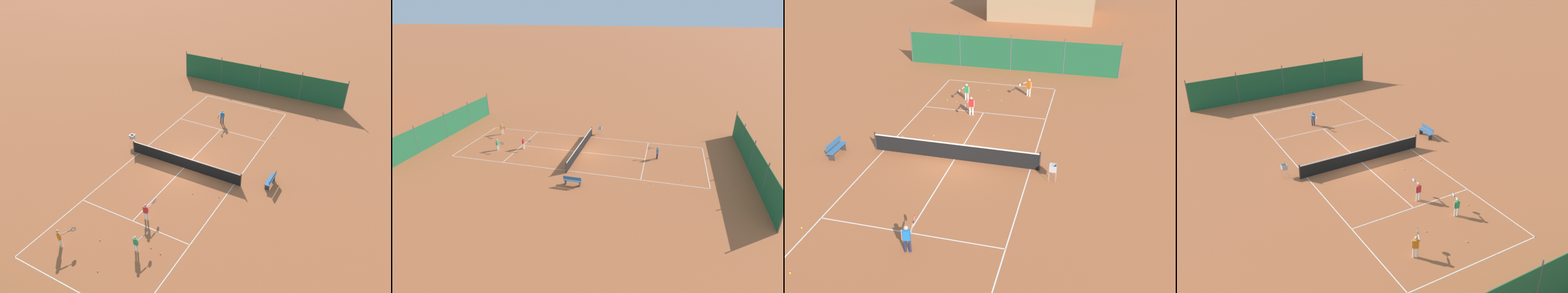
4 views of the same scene
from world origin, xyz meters
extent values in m
plane|color=#B25B33|center=(0.00, 0.00, 0.00)|extent=(600.00, 600.00, 0.00)
cube|color=white|center=(0.00, 11.90, 0.00)|extent=(8.25, 0.05, 0.01)
cube|color=white|center=(0.00, -11.90, 0.00)|extent=(8.25, 0.05, 0.01)
cube|color=white|center=(-4.10, 0.00, 0.00)|extent=(0.05, 23.85, 0.01)
cube|color=white|center=(4.10, 0.00, 0.00)|extent=(0.05, 23.85, 0.01)
cube|color=white|center=(0.00, 6.40, 0.00)|extent=(8.20, 0.05, 0.01)
cube|color=white|center=(0.00, -6.40, 0.00)|extent=(8.20, 0.05, 0.01)
cube|color=white|center=(0.00, 0.00, 0.00)|extent=(0.05, 12.80, 0.01)
cylinder|color=#2D2D2D|center=(-4.55, 0.00, 0.53)|extent=(0.08, 0.08, 1.06)
cylinder|color=#2D2D2D|center=(4.55, 0.00, 0.53)|extent=(0.08, 0.08, 1.06)
cube|color=black|center=(0.00, 0.00, 0.46)|extent=(9.10, 0.02, 0.91)
cube|color=white|center=(0.00, 0.00, 0.93)|extent=(9.10, 0.04, 0.06)
cube|color=#1E6038|center=(0.00, -15.50, 1.30)|extent=(17.20, 0.04, 2.60)
cylinder|color=#59595E|center=(-8.60, -15.50, 1.45)|extent=(0.08, 0.08, 2.90)
cylinder|color=#59595E|center=(-4.30, -15.50, 1.45)|extent=(0.08, 0.08, 2.90)
cylinder|color=#59595E|center=(0.00, -15.50, 1.45)|extent=(0.08, 0.08, 2.90)
cylinder|color=#59595E|center=(4.30, -15.50, 1.45)|extent=(0.08, 0.08, 2.90)
cylinder|color=#59595E|center=(8.60, -15.50, 1.45)|extent=(0.08, 0.08, 2.90)
cylinder|color=white|center=(-0.59, 5.88, 0.29)|extent=(0.10, 0.10, 0.58)
cylinder|color=white|center=(-0.78, 5.87, 0.29)|extent=(0.10, 0.10, 0.58)
cube|color=red|center=(-0.68, 5.88, 0.81)|extent=(0.29, 0.17, 0.45)
sphere|color=tan|center=(-0.68, 5.88, 1.15)|extent=(0.18, 0.18, 0.18)
cylinder|color=tan|center=(-0.50, 5.88, 0.81)|extent=(0.07, 0.07, 0.45)
cylinder|color=tan|center=(-0.86, 5.65, 0.99)|extent=(0.08, 0.45, 0.07)
cylinder|color=black|center=(-0.85, 5.32, 0.99)|extent=(0.03, 0.21, 0.03)
torus|color=#1E4CB2|center=(-0.84, 5.08, 0.99)|extent=(0.03, 0.28, 0.28)
cylinder|color=silver|center=(-0.84, 5.08, 0.99)|extent=(0.01, 0.25, 0.25)
cylinder|color=white|center=(-1.58, 8.25, 0.28)|extent=(0.10, 0.10, 0.55)
cylinder|color=white|center=(-1.75, 8.28, 0.28)|extent=(0.10, 0.10, 0.55)
cube|color=#239E5B|center=(-1.67, 8.26, 0.77)|extent=(0.29, 0.19, 0.43)
sphere|color=beige|center=(-1.67, 8.26, 1.09)|extent=(0.17, 0.17, 0.17)
cylinder|color=beige|center=(-1.50, 8.24, 0.77)|extent=(0.06, 0.06, 0.43)
cylinder|color=beige|center=(-1.87, 8.08, 0.94)|extent=(0.13, 0.43, 0.06)
cylinder|color=black|center=(-1.92, 7.77, 0.94)|extent=(0.06, 0.20, 0.03)
torus|color=black|center=(-1.95, 7.53, 0.94)|extent=(0.07, 0.28, 0.28)
cylinder|color=silver|center=(-1.95, 7.53, 0.94)|extent=(0.04, 0.25, 0.25)
cylinder|color=white|center=(2.48, 9.99, 0.30)|extent=(0.11, 0.11, 0.61)
cylinder|color=white|center=(2.31, 10.08, 0.30)|extent=(0.11, 0.11, 0.61)
cube|color=orange|center=(2.39, 10.04, 0.84)|extent=(0.34, 0.28, 0.47)
sphere|color=tan|center=(2.39, 10.04, 1.20)|extent=(0.19, 0.19, 0.19)
cylinder|color=tan|center=(2.56, 9.95, 0.84)|extent=(0.07, 0.07, 0.47)
cylinder|color=tan|center=(2.12, 9.91, 1.03)|extent=(0.27, 0.45, 0.07)
cylinder|color=black|center=(1.97, 9.61, 1.03)|extent=(0.12, 0.20, 0.03)
torus|color=black|center=(1.86, 9.39, 1.03)|extent=(0.15, 0.26, 0.28)
cylinder|color=silver|center=(1.86, 9.39, 1.03)|extent=(0.12, 0.22, 0.25)
cylinder|color=#23284C|center=(0.31, -7.51, 0.30)|extent=(0.10, 0.10, 0.59)
cylinder|color=#23284C|center=(0.50, -7.47, 0.30)|extent=(0.10, 0.10, 0.59)
cube|color=blue|center=(0.40, -7.49, 0.82)|extent=(0.31, 0.22, 0.46)
sphere|color=tan|center=(0.40, -7.49, 1.17)|extent=(0.18, 0.18, 0.18)
cylinder|color=tan|center=(0.23, -7.53, 0.82)|extent=(0.07, 0.07, 0.46)
cylinder|color=tan|center=(0.53, -7.23, 1.00)|extent=(0.16, 0.46, 0.07)
cylinder|color=black|center=(0.46, -6.90, 1.00)|extent=(0.07, 0.21, 0.03)
torus|color=red|center=(0.41, -6.66, 1.00)|extent=(0.08, 0.28, 0.28)
cylinder|color=silver|center=(0.41, -6.66, 1.00)|extent=(0.06, 0.24, 0.25)
sphere|color=#CCE033|center=(-3.35, -9.72, 0.03)|extent=(0.07, 0.07, 0.07)
sphere|color=#CCE033|center=(-4.50, -7.26, 0.03)|extent=(0.07, 0.07, 0.07)
sphere|color=#CCE033|center=(-3.76, 1.79, 0.03)|extent=(0.07, 0.07, 0.07)
sphere|color=#CCE033|center=(-2.97, 7.79, 0.03)|extent=(0.07, 0.07, 0.07)
sphere|color=#CCE033|center=(-2.01, 2.33, 0.03)|extent=(0.07, 0.07, 0.07)
sphere|color=#CCE033|center=(-0.65, 10.42, 0.03)|extent=(0.07, 0.07, 0.07)
sphere|color=#CCE033|center=(0.71, 8.63, 0.03)|extent=(0.07, 0.07, 0.07)
sphere|color=#CCE033|center=(-2.25, 7.68, 0.03)|extent=(0.07, 0.07, 0.07)
cylinder|color=#B7B7BC|center=(5.13, -0.99, 0.28)|extent=(0.02, 0.02, 0.55)
cylinder|color=#B7B7BC|center=(5.47, -0.99, 0.28)|extent=(0.02, 0.02, 0.55)
cylinder|color=#B7B7BC|center=(5.13, -0.65, 0.28)|extent=(0.02, 0.02, 0.55)
cylinder|color=#B7B7BC|center=(5.47, -0.65, 0.28)|extent=(0.02, 0.02, 0.55)
cube|color=#B7B7BC|center=(5.30, -0.82, 0.56)|extent=(0.34, 0.34, 0.02)
cube|color=#B7B7BC|center=(5.30, -0.99, 0.72)|extent=(0.34, 0.02, 0.34)
cube|color=#B7B7BC|center=(5.30, -0.65, 0.72)|extent=(0.34, 0.02, 0.34)
cube|color=#B7B7BC|center=(5.13, -0.82, 0.72)|extent=(0.02, 0.34, 0.34)
cube|color=#B7B7BC|center=(5.47, -0.82, 0.72)|extent=(0.02, 0.34, 0.34)
sphere|color=#CCE033|center=(5.38, -0.79, 0.60)|extent=(0.07, 0.07, 0.07)
sphere|color=#CCE033|center=(5.28, -0.77, 0.60)|extent=(0.07, 0.07, 0.07)
sphere|color=#CCE033|center=(5.34, -0.89, 0.60)|extent=(0.07, 0.07, 0.07)
sphere|color=#CCE033|center=(5.21, -0.91, 0.60)|extent=(0.07, 0.07, 0.07)
sphere|color=#CCE033|center=(5.23, -0.88, 0.60)|extent=(0.07, 0.07, 0.07)
sphere|color=#CCE033|center=(5.27, -0.90, 0.60)|extent=(0.07, 0.07, 0.07)
sphere|color=#CCE033|center=(5.44, -0.70, 0.66)|extent=(0.07, 0.07, 0.07)
sphere|color=#CCE033|center=(5.38, -0.95, 0.66)|extent=(0.07, 0.07, 0.07)
sphere|color=#CCE033|center=(5.34, -0.91, 0.66)|extent=(0.07, 0.07, 0.07)
sphere|color=#CCE033|center=(5.31, -0.82, 0.66)|extent=(0.07, 0.07, 0.07)
sphere|color=#CCE033|center=(5.29, -0.85, 0.66)|extent=(0.07, 0.07, 0.07)
sphere|color=#CCE033|center=(5.41, -0.94, 0.66)|extent=(0.07, 0.07, 0.07)
sphere|color=#CCE033|center=(5.43, -0.88, 0.71)|extent=(0.07, 0.07, 0.07)
cube|color=#336699|center=(-6.30, -1.15, 0.44)|extent=(0.36, 1.50, 0.05)
cube|color=#336699|center=(-6.46, -1.15, 0.70)|extent=(0.04, 1.50, 0.28)
cube|color=#333338|center=(-6.30, -0.55, 0.22)|extent=(0.32, 0.06, 0.44)
cube|color=#333338|center=(-6.30, -1.75, 0.22)|extent=(0.32, 0.06, 0.44)
camera|label=1|loc=(-11.76, 19.76, 16.86)|focal=35.00mm
camera|label=2|loc=(-26.64, -7.74, 12.88)|focal=28.00mm
camera|label=3|loc=(6.62, -20.28, 12.10)|focal=42.00mm
camera|label=4|loc=(13.21, 24.56, 15.41)|focal=42.00mm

